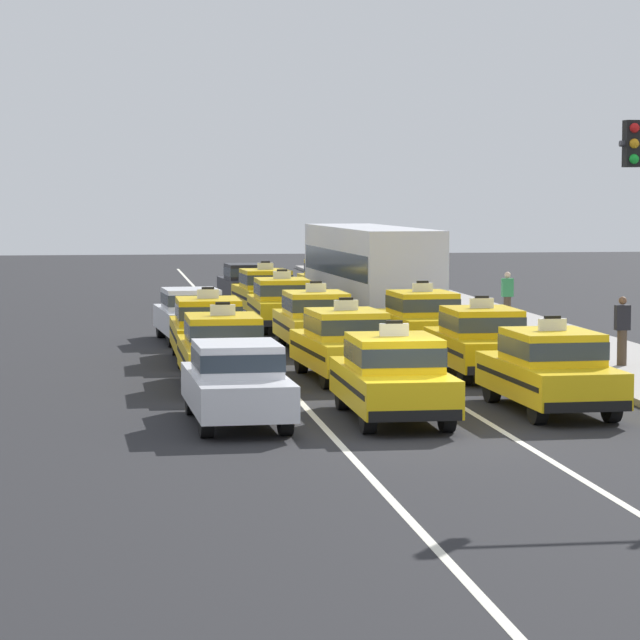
{
  "coord_description": "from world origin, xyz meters",
  "views": [
    {
      "loc": [
        -5.61,
        -26.21,
        4.43
      ],
      "look_at": [
        -0.48,
        9.89,
        1.3
      ],
      "focal_mm": 84.28,
      "sensor_mm": 36.0,
      "label": 1
    }
  ],
  "objects_px": {
    "taxi_left_third": "(208,328)",
    "taxi_center_nearest": "(393,376)",
    "sedan_left_nearest": "(237,381)",
    "sedan_center_sixth": "(247,282)",
    "taxi_center_fifth": "(265,291)",
    "taxi_right_second": "(480,340)",
    "sedan_left_fourth": "(191,313)",
    "pedestrian_far_corner": "(622,330)",
    "taxi_right_nearest": "(550,369)",
    "taxi_left_second": "(223,350)",
    "taxi_center_second": "(345,343)",
    "bus_right_fourth": "(370,268)",
    "pedestrian_near_crosswalk": "(507,298)",
    "taxi_center_third": "(315,320)",
    "taxi_right_third": "(421,319)",
    "taxi_center_fourth": "(282,303)",
    "taxi_right_fifth": "(327,280)"
  },
  "relations": [
    {
      "from": "taxi_left_second",
      "to": "taxi_left_third",
      "type": "height_order",
      "value": "same"
    },
    {
      "from": "sedan_left_fourth",
      "to": "taxi_left_second",
      "type": "bearing_deg",
      "value": -89.31
    },
    {
      "from": "taxi_center_nearest",
      "to": "pedestrian_far_corner",
      "type": "xyz_separation_m",
      "value": [
        7.1,
        7.06,
        0.14
      ]
    },
    {
      "from": "sedan_center_sixth",
      "to": "pedestrian_far_corner",
      "type": "xyz_separation_m",
      "value": [
        7.09,
        -23.63,
        0.17
      ]
    },
    {
      "from": "sedan_left_nearest",
      "to": "pedestrian_near_crosswalk",
      "type": "xyz_separation_m",
      "value": [
        10.39,
        18.82,
        0.16
      ]
    },
    {
      "from": "sedan_left_fourth",
      "to": "taxi_center_nearest",
      "type": "distance_m",
      "value": 16.15
    },
    {
      "from": "sedan_left_nearest",
      "to": "pedestrian_far_corner",
      "type": "bearing_deg",
      "value": 35.22
    },
    {
      "from": "taxi_center_nearest",
      "to": "taxi_right_second",
      "type": "height_order",
      "value": "same"
    },
    {
      "from": "taxi_left_second",
      "to": "taxi_left_third",
      "type": "relative_size",
      "value": 1.0
    },
    {
      "from": "taxi_left_second",
      "to": "taxi_right_second",
      "type": "xyz_separation_m",
      "value": [
        6.26,
        1.22,
        0.0
      ]
    },
    {
      "from": "sedan_center_sixth",
      "to": "taxi_right_nearest",
      "type": "relative_size",
      "value": 0.95
    },
    {
      "from": "bus_right_fourth",
      "to": "sedan_left_fourth",
      "type": "bearing_deg",
      "value": -135.6
    },
    {
      "from": "taxi_center_second",
      "to": "sedan_left_fourth",
      "type": "bearing_deg",
      "value": 107.91
    },
    {
      "from": "sedan_left_nearest",
      "to": "sedan_center_sixth",
      "type": "xyz_separation_m",
      "value": [
        3.04,
        30.79,
        0.0
      ]
    },
    {
      "from": "taxi_center_fifth",
      "to": "taxi_right_nearest",
      "type": "bearing_deg",
      "value": -82.43
    },
    {
      "from": "taxi_left_second",
      "to": "pedestrian_far_corner",
      "type": "xyz_separation_m",
      "value": [
        9.99,
        1.79,
        0.14
      ]
    },
    {
      "from": "taxi_left_second",
      "to": "pedestrian_near_crosswalk",
      "type": "relative_size",
      "value": 2.7
    },
    {
      "from": "taxi_left_third",
      "to": "sedan_center_sixth",
      "type": "distance_m",
      "value": 20.25
    },
    {
      "from": "sedan_left_nearest",
      "to": "bus_right_fourth",
      "type": "xyz_separation_m",
      "value": [
        6.48,
        22.3,
        0.97
      ]
    },
    {
      "from": "taxi_center_fourth",
      "to": "pedestrian_near_crosswalk",
      "type": "distance_m",
      "value": 7.31
    },
    {
      "from": "taxi_right_third",
      "to": "taxi_right_second",
      "type": "bearing_deg",
      "value": -88.36
    },
    {
      "from": "sedan_left_fourth",
      "to": "pedestrian_near_crosswalk",
      "type": "relative_size",
      "value": 2.61
    },
    {
      "from": "sedan_left_nearest",
      "to": "taxi_right_nearest",
      "type": "xyz_separation_m",
      "value": [
        6.37,
        0.75,
        0.03
      ]
    },
    {
      "from": "taxi_center_third",
      "to": "taxi_right_third",
      "type": "xyz_separation_m",
      "value": [
        2.94,
        -0.32,
        0.0
      ]
    },
    {
      "from": "taxi_right_third",
      "to": "taxi_right_fifth",
      "type": "xyz_separation_m",
      "value": [
        0.15,
        19.11,
        0.0
      ]
    },
    {
      "from": "taxi_center_fourth",
      "to": "bus_right_fourth",
      "type": "height_order",
      "value": "bus_right_fourth"
    },
    {
      "from": "bus_right_fourth",
      "to": "pedestrian_far_corner",
      "type": "height_order",
      "value": "bus_right_fourth"
    },
    {
      "from": "taxi_center_third",
      "to": "taxi_center_fourth",
      "type": "relative_size",
      "value": 1.01
    },
    {
      "from": "taxi_left_third",
      "to": "sedan_left_nearest",
      "type": "bearing_deg",
      "value": -90.92
    },
    {
      "from": "sedan_left_nearest",
      "to": "taxi_right_fifth",
      "type": "relative_size",
      "value": 0.95
    },
    {
      "from": "taxi_left_third",
      "to": "taxi_center_nearest",
      "type": "relative_size",
      "value": 1.0
    },
    {
      "from": "sedan_left_fourth",
      "to": "sedan_center_sixth",
      "type": "height_order",
      "value": "same"
    },
    {
      "from": "sedan_left_fourth",
      "to": "taxi_right_second",
      "type": "xyz_separation_m",
      "value": [
        6.39,
        -9.37,
        0.03
      ]
    },
    {
      "from": "sedan_center_sixth",
      "to": "pedestrian_far_corner",
      "type": "relative_size",
      "value": 2.58
    },
    {
      "from": "bus_right_fourth",
      "to": "taxi_right_fifth",
      "type": "relative_size",
      "value": 2.46
    },
    {
      "from": "taxi_left_third",
      "to": "sedan_center_sixth",
      "type": "height_order",
      "value": "taxi_left_third"
    },
    {
      "from": "sedan_left_fourth",
      "to": "pedestrian_far_corner",
      "type": "relative_size",
      "value": 2.59
    },
    {
      "from": "taxi_right_third",
      "to": "taxi_right_fifth",
      "type": "height_order",
      "value": "same"
    },
    {
      "from": "taxi_left_third",
      "to": "taxi_center_third",
      "type": "height_order",
      "value": "same"
    },
    {
      "from": "taxi_right_third",
      "to": "taxi_center_nearest",
      "type": "bearing_deg",
      "value": -104.4
    },
    {
      "from": "taxi_center_second",
      "to": "bus_right_fourth",
      "type": "xyz_separation_m",
      "value": [
        3.38,
        15.88,
        0.94
      ]
    },
    {
      "from": "taxi_center_fourth",
      "to": "sedan_center_sixth",
      "type": "relative_size",
      "value": 1.04
    },
    {
      "from": "taxi_left_second",
      "to": "pedestrian_far_corner",
      "type": "height_order",
      "value": "taxi_left_second"
    },
    {
      "from": "taxi_left_third",
      "to": "taxi_center_second",
      "type": "bearing_deg",
      "value": -55.91
    },
    {
      "from": "pedestrian_far_corner",
      "to": "taxi_center_second",
      "type": "bearing_deg",
      "value": -173.97
    },
    {
      "from": "taxi_center_fourth",
      "to": "pedestrian_far_corner",
      "type": "distance_m",
      "value": 13.99
    },
    {
      "from": "taxi_center_fifth",
      "to": "taxi_right_second",
      "type": "height_order",
      "value": "same"
    },
    {
      "from": "taxi_left_second",
      "to": "taxi_right_fifth",
      "type": "height_order",
      "value": "same"
    },
    {
      "from": "taxi_center_nearest",
      "to": "taxi_center_fourth",
      "type": "xyz_separation_m",
      "value": [
        0.06,
        19.15,
        0.0
      ]
    },
    {
      "from": "pedestrian_near_crosswalk",
      "to": "taxi_center_second",
      "type": "bearing_deg",
      "value": -120.43
    }
  ]
}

